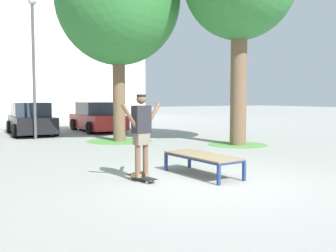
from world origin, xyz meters
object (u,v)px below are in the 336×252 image
object	(u,v)px
tree_mid_back	(118,0)
light_post	(33,46)
skater	(141,129)
skate_box	(202,157)
car_red	(97,118)
skateboard	(142,177)
car_black	(31,120)

from	to	relation	value
tree_mid_back	light_post	size ratio (longest dim) A/B	1.39
skater	light_post	xyz separation A→B (m)	(-0.26, 9.32, 2.75)
tree_mid_back	light_post	xyz separation A→B (m)	(-2.75, 2.35, -1.69)
skate_box	car_red	bearing A→B (deg)	81.10
skate_box	skateboard	bearing A→B (deg)	173.17
skate_box	tree_mid_back	distance (m)	8.84
tree_mid_back	car_red	bearing A→B (deg)	80.61
tree_mid_back	car_red	distance (m)	6.79
skateboard	light_post	distance (m)	10.05
skateboard	skater	distance (m)	0.99
skateboard	skater	bearing A→B (deg)	100.50
light_post	skateboard	bearing A→B (deg)	-88.39
tree_mid_back	car_black	size ratio (longest dim) A/B	1.89
car_black	car_red	xyz separation A→B (m)	(3.27, 0.08, 0.00)
tree_mid_back	skater	bearing A→B (deg)	-109.67
light_post	skater	bearing A→B (deg)	-88.39
skater	light_post	size ratio (longest dim) A/B	0.29
car_black	skateboard	bearing A→B (deg)	-90.01
car_black	light_post	world-z (taller)	light_post
tree_mid_back	light_post	bearing A→B (deg)	139.49
skater	car_red	xyz separation A→B (m)	(3.27, 11.69, -0.38)
tree_mid_back	car_red	world-z (taller)	tree_mid_back
skate_box	skater	world-z (taller)	skater
skateboard	tree_mid_back	bearing A→B (deg)	70.33
skate_box	car_black	xyz separation A→B (m)	(-1.41, 11.78, 0.28)
skateboard	car_red	distance (m)	12.16
skate_box	light_post	distance (m)	10.23
skater	car_black	world-z (taller)	skater
skater	car_red	world-z (taller)	skater
skateboard	car_black	world-z (taller)	car_black
skate_box	light_post	size ratio (longest dim) A/B	0.33
skater	tree_mid_back	bearing A→B (deg)	70.33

